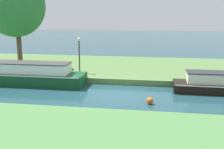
{
  "coord_description": "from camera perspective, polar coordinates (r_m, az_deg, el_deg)",
  "views": [
    {
      "loc": [
        2.32,
        -16.51,
        4.93
      ],
      "look_at": [
        -0.53,
        1.2,
        0.9
      ],
      "focal_mm": 44.94,
      "sensor_mm": 36.0,
      "label": 1
    }
  ],
  "objects": [
    {
      "name": "channel_buoy",
      "position": [
        15.47,
        7.73,
        -5.31
      ],
      "size": [
        0.37,
        0.37,
        0.37
      ],
      "primitive_type": "sphere",
      "color": "#E55919",
      "rests_on": "ground_plane"
    },
    {
      "name": "forest_barge",
      "position": [
        20.29,
        -17.19,
        -0.1
      ],
      "size": [
        8.69,
        1.92,
        1.55
      ],
      "color": "#114320",
      "rests_on": "ground_plane"
    },
    {
      "name": "riverbank_far",
      "position": [
        24.09,
        3.44,
        1.32
      ],
      "size": [
        72.0,
        10.0,
        0.4
      ],
      "primitive_type": "cube",
      "color": "#4D6E3A",
      "rests_on": "ground_plane"
    },
    {
      "name": "black_narrowboat",
      "position": [
        18.56,
        19.38,
        -1.79
      ],
      "size": [
        4.55,
        1.68,
        1.28
      ],
      "color": "black",
      "rests_on": "ground_plane"
    },
    {
      "name": "ground_plane",
      "position": [
        17.38,
        1.1,
        -3.81
      ],
      "size": [
        120.0,
        120.0,
        0.0
      ],
      "primitive_type": "plane",
      "color": "#1D4149"
    },
    {
      "name": "willow_tree_left",
      "position": [
        25.8,
        -19.34,
        12.91
      ],
      "size": [
        5.53,
        3.33,
        7.57
      ],
      "color": "brown",
      "rests_on": "riverbank_far"
    },
    {
      "name": "lamp_post",
      "position": [
        21.45,
        -6.7,
        4.94
      ],
      "size": [
        0.24,
        0.24,
        2.64
      ],
      "color": "#333338",
      "rests_on": "riverbank_far"
    }
  ]
}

